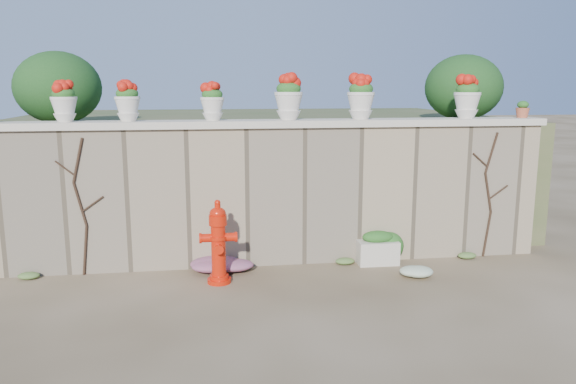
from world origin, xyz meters
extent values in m
plane|color=brown|center=(0.00, 0.00, 0.00)|extent=(80.00, 80.00, 0.00)
cube|color=gray|center=(0.00, 1.80, 1.00)|extent=(8.00, 0.40, 2.00)
cube|color=beige|center=(0.00, 1.80, 2.05)|extent=(8.10, 0.52, 0.10)
cube|color=#384C23|center=(0.00, 5.00, 1.00)|extent=(9.00, 6.00, 2.00)
ellipsoid|color=#143814|center=(-3.20, 3.00, 2.55)|extent=(1.30, 1.30, 1.10)
ellipsoid|color=#143814|center=(3.40, 3.00, 2.55)|extent=(1.30, 1.30, 1.10)
cylinder|color=black|center=(-2.66, 1.58, 0.35)|extent=(0.12, 0.04, 0.70)
cylinder|color=black|center=(-2.69, 1.58, 1.00)|extent=(0.17, 0.04, 0.61)
cylinder|color=black|center=(-2.67, 1.58, 1.60)|extent=(0.18, 0.04, 0.61)
cylinder|color=black|center=(-2.52, 1.58, 1.00)|extent=(0.30, 0.02, 0.22)
cylinder|color=black|center=(-2.85, 1.58, 1.50)|extent=(0.25, 0.02, 0.21)
cylinder|color=black|center=(3.24, 1.58, 0.35)|extent=(0.12, 0.04, 0.70)
cylinder|color=black|center=(3.22, 1.58, 1.00)|extent=(0.17, 0.04, 0.61)
cylinder|color=black|center=(3.23, 1.58, 1.60)|extent=(0.18, 0.04, 0.61)
cylinder|color=black|center=(3.38, 1.58, 1.00)|extent=(0.30, 0.02, 0.22)
cylinder|color=black|center=(3.05, 1.58, 1.50)|extent=(0.25, 0.02, 0.21)
cylinder|color=red|center=(-0.85, 1.00, 0.03)|extent=(0.32, 0.32, 0.06)
cylinder|color=red|center=(-0.85, 1.00, 0.45)|extent=(0.19, 0.19, 0.70)
cylinder|color=red|center=(-0.85, 1.00, 0.62)|extent=(0.24, 0.24, 0.05)
cylinder|color=red|center=(-0.85, 1.00, 0.86)|extent=(0.24, 0.24, 0.14)
ellipsoid|color=red|center=(-0.85, 1.00, 0.97)|extent=(0.21, 0.21, 0.16)
cylinder|color=red|center=(-0.85, 1.00, 1.06)|extent=(0.08, 0.08, 0.11)
cylinder|color=red|center=(-1.00, 0.99, 0.62)|extent=(0.16, 0.11, 0.11)
cylinder|color=red|center=(-0.69, 1.00, 0.62)|extent=(0.16, 0.11, 0.11)
cylinder|color=red|center=(-0.85, 0.87, 0.51)|extent=(0.10, 0.11, 0.10)
cube|color=beige|center=(1.48, 1.48, 0.17)|extent=(0.60, 0.35, 0.34)
ellipsoid|color=#1E5119|center=(1.48, 1.48, 0.40)|extent=(0.46, 0.28, 0.18)
ellipsoid|color=#1E5119|center=(1.69, 1.55, 0.26)|extent=(0.55, 0.50, 0.53)
ellipsoid|color=#C3279A|center=(-0.79, 1.41, 0.12)|extent=(0.90, 0.60, 0.24)
ellipsoid|color=white|center=(1.78, 0.82, 0.10)|extent=(0.55, 0.44, 0.20)
ellipsoid|color=#1E5119|center=(-2.85, 1.80, 2.47)|extent=(0.30, 0.30, 0.18)
ellipsoid|color=red|center=(-2.85, 1.80, 2.55)|extent=(0.26, 0.26, 0.19)
ellipsoid|color=#1E5119|center=(-2.02, 1.80, 2.48)|extent=(0.30, 0.30, 0.18)
ellipsoid|color=red|center=(-2.02, 1.80, 2.55)|extent=(0.26, 0.26, 0.19)
ellipsoid|color=#1E5119|center=(-0.87, 1.80, 2.46)|extent=(0.29, 0.29, 0.17)
ellipsoid|color=red|center=(-0.87, 1.80, 2.53)|extent=(0.25, 0.25, 0.18)
ellipsoid|color=#1E5119|center=(0.21, 1.80, 2.54)|extent=(0.35, 0.35, 0.21)
ellipsoid|color=red|center=(0.21, 1.80, 2.63)|extent=(0.31, 0.31, 0.22)
ellipsoid|color=#1E5119|center=(1.26, 1.80, 2.53)|extent=(0.35, 0.35, 0.21)
ellipsoid|color=red|center=(1.26, 1.80, 2.62)|extent=(0.30, 0.30, 0.22)
ellipsoid|color=#1E5119|center=(2.90, 1.80, 2.53)|extent=(0.34, 0.34, 0.20)
ellipsoid|color=red|center=(2.90, 1.80, 2.61)|extent=(0.30, 0.30, 0.21)
ellipsoid|color=#1E5119|center=(3.80, 1.80, 2.29)|extent=(0.17, 0.17, 0.12)
camera|label=1|loc=(-0.97, -6.18, 2.59)|focal=35.00mm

